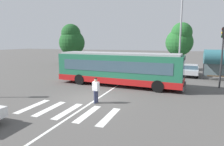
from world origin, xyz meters
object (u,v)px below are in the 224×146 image
object	(u,v)px
parked_car_white	(168,68)
twin_arm_street_lamp	(181,25)
parked_car_teal	(127,66)
pedestrian_crossing_street	(96,89)
background_tree_left	(72,40)
parked_car_blue	(146,67)
traffic_light_far_corner	(223,48)
background_tree_right	(180,40)
parked_car_silver	(191,69)
city_transit_bus	(118,69)
parked_car_charcoal	(108,66)

from	to	relation	value
parked_car_white	twin_arm_street_lamp	xyz separation A→B (m)	(1.28, -1.06, 5.19)
parked_car_teal	pedestrian_crossing_street	bearing A→B (deg)	-82.86
background_tree_left	parked_car_blue	bearing A→B (deg)	-21.18
traffic_light_far_corner	parked_car_blue	bearing A→B (deg)	140.86
parked_car_blue	background_tree_left	size ratio (longest dim) A/B	0.64
parked_car_teal	background_tree_left	bearing A→B (deg)	154.57
parked_car_teal	background_tree_right	size ratio (longest dim) A/B	0.69
background_tree_left	parked_car_teal	bearing A→B (deg)	-25.43
parked_car_silver	background_tree_right	world-z (taller)	background_tree_right
parked_car_teal	parked_car_blue	size ratio (longest dim) A/B	1.00
background_tree_right	city_transit_bus	bearing A→B (deg)	-112.17
parked_car_charcoal	parked_car_white	world-z (taller)	same
parked_car_charcoal	parked_car_white	size ratio (longest dim) A/B	1.00
city_transit_bus	pedestrian_crossing_street	world-z (taller)	city_transit_bus
parked_car_charcoal	pedestrian_crossing_street	bearing A→B (deg)	-72.26
parked_car_silver	twin_arm_street_lamp	bearing A→B (deg)	-160.75
city_transit_bus	parked_car_teal	size ratio (longest dim) A/B	2.59
parked_car_white	pedestrian_crossing_street	bearing A→B (deg)	-104.29
traffic_light_far_corner	background_tree_left	xyz separation A→B (m)	(-22.15, 11.87, 0.83)
parked_car_silver	traffic_light_far_corner	xyz separation A→B (m)	(2.26, -5.88, 2.75)
pedestrian_crossing_street	parked_car_charcoal	xyz separation A→B (m)	(-4.40, 13.76, -0.20)
parked_car_blue	city_transit_bus	bearing A→B (deg)	-97.53
parked_car_charcoal	parked_car_blue	size ratio (longest dim) A/B	0.99
pedestrian_crossing_street	parked_car_charcoal	bearing A→B (deg)	107.74
parked_car_teal	parked_car_charcoal	bearing A→B (deg)	-175.85
pedestrian_crossing_street	background_tree_left	world-z (taller)	background_tree_left
parked_car_teal	parked_car_blue	distance (m)	2.55
parked_car_white	background_tree_left	xyz separation A→B (m)	(-17.26, 5.40, 3.57)
parked_car_teal	twin_arm_street_lamp	size ratio (longest dim) A/B	0.47
traffic_light_far_corner	background_tree_left	distance (m)	25.14
parked_car_teal	parked_car_white	bearing A→B (deg)	2.79
parked_car_silver	traffic_light_far_corner	size ratio (longest dim) A/B	0.87
city_transit_bus	parked_car_white	distance (m)	9.42
parked_car_teal	background_tree_left	world-z (taller)	background_tree_left
parked_car_teal	traffic_light_far_corner	size ratio (longest dim) A/B	0.87
parked_car_silver	twin_arm_street_lamp	distance (m)	5.38
twin_arm_street_lamp	parked_car_blue	bearing A→B (deg)	168.13
background_tree_right	parked_car_white	bearing A→B (deg)	-106.33
parked_car_blue	parked_car_silver	bearing A→B (deg)	-4.08
pedestrian_crossing_street	traffic_light_far_corner	world-z (taller)	traffic_light_far_corner
background_tree_left	background_tree_right	distance (m)	18.47
parked_car_teal	twin_arm_street_lamp	bearing A→B (deg)	-6.86
city_transit_bus	twin_arm_street_lamp	distance (m)	10.09
parked_car_silver	city_transit_bus	bearing A→B (deg)	-129.53
parked_car_blue	background_tree_right	distance (m)	6.73
city_transit_bus	parked_car_charcoal	bearing A→B (deg)	116.94
parked_car_teal	parked_car_silver	world-z (taller)	same
background_tree_left	twin_arm_street_lamp	bearing A→B (deg)	-19.20
city_transit_bus	background_tree_left	size ratio (longest dim) A/B	1.66
parked_car_blue	background_tree_right	size ratio (longest dim) A/B	0.69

